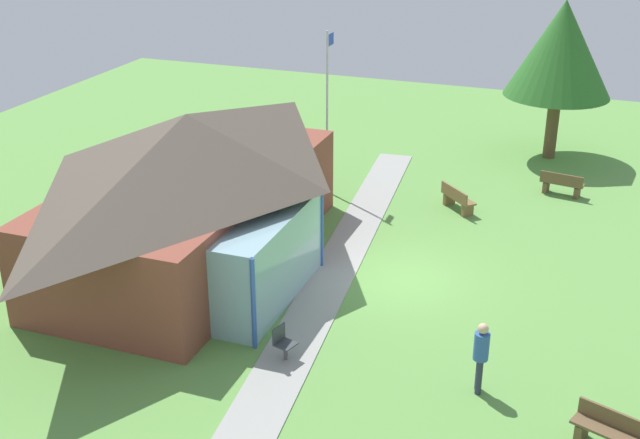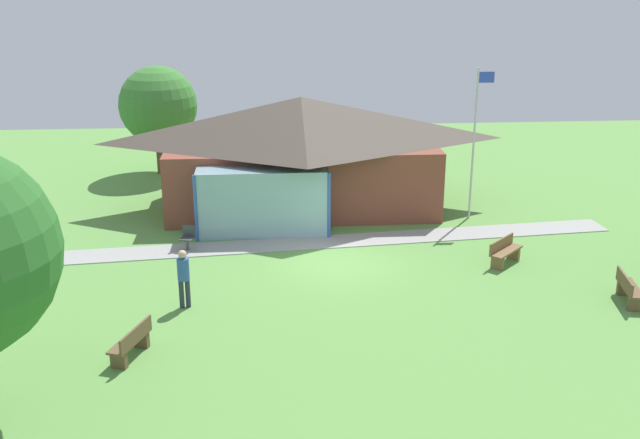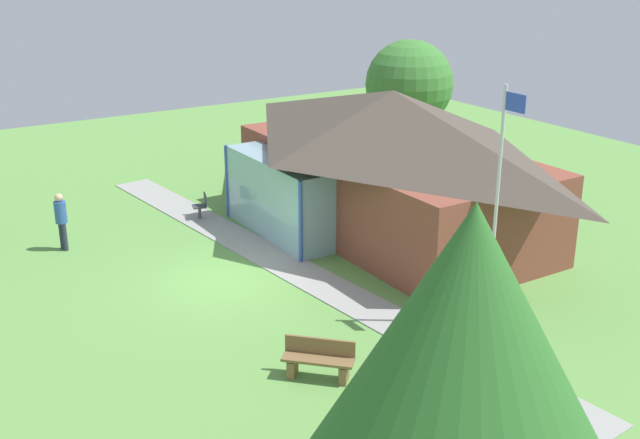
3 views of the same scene
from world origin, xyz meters
The scene contains 10 objects.
ground_plane centered at (0.00, 0.00, 0.00)m, with size 44.00×44.00×0.00m, color #609947.
pavilion centered at (-0.94, 5.91, 2.31)m, with size 11.36×6.82×4.43m.
footpath centered at (0.00, 1.90, 0.01)m, with size 20.40×1.30×0.03m, color #999993.
flagpole centered at (5.53, 4.19, 3.15)m, with size 0.64×0.08×5.73m.
bench_lawn_far_right centered at (8.07, -3.70, 0.40)m, with size 0.69×1.55×0.84m.
bench_mid_right centered at (5.41, -0.52, 0.40)m, with size 1.37×1.37×0.84m.
bench_front_left centered at (-5.71, -5.89, 0.40)m, with size 0.93×1.56×0.84m.
patio_chair_west centered at (-4.99, 1.48, 0.42)m, with size 0.55×0.55×0.86m.
visitor_strolling_lawn centered at (-4.67, -3.08, 1.02)m, with size 0.34×0.34×1.74m.
tree_far_east centered at (12.09, -2.86, 4.32)m, with size 4.06×4.06×6.18m.
Camera 1 is at (-20.17, -5.07, 10.88)m, focal length 46.03 mm.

